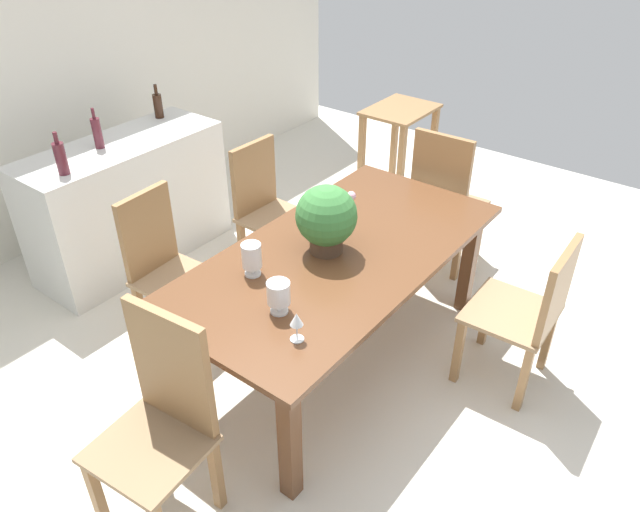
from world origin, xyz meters
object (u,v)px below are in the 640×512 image
flower_centerpiece (327,218)px  crystal_vase_center_near (279,294)px  crystal_vase_left (252,257)px  wine_bottle_amber (61,158)px  chair_head_end (163,412)px  kitchen_counter (129,203)px  dining_table (338,266)px  chair_far_right (267,205)px  wine_glass (297,321)px  chair_foot_end (444,196)px  wine_bottle_clear (97,133)px  chair_far_left (164,263)px  side_table (399,131)px  wine_bottle_dark (158,105)px  chair_near_right (531,309)px

flower_centerpiece → crystal_vase_center_near: bearing=-165.6°
crystal_vase_left → wine_bottle_amber: bearing=92.8°
chair_head_end → kitchen_counter: 2.24m
dining_table → chair_far_right: 1.07m
flower_centerpiece → wine_glass: flower_centerpiece is taller
chair_far_right → chair_foot_end: bearing=-48.9°
kitchen_counter → chair_far_right: bearing=-62.0°
dining_table → chair_foot_end: 1.26m
chair_far_right → crystal_vase_left: size_ratio=5.35×
crystal_vase_left → wine_bottle_clear: size_ratio=0.66×
chair_far_left → side_table: chair_far_left is taller
wine_bottle_amber → side_table: wine_bottle_amber is taller
crystal_vase_left → wine_bottle_clear: bearing=79.6°
dining_table → wine_bottle_dark: wine_bottle_dark is taller
chair_foot_end → side_table: bearing=-45.9°
chair_far_right → side_table: 1.66m
dining_table → wine_bottle_amber: wine_bottle_amber is taller
dining_table → flower_centerpiece: 0.31m
chair_far_left → crystal_vase_center_near: (-0.14, -1.04, 0.33)m
chair_near_right → flower_centerpiece: size_ratio=2.43×
chair_far_left → wine_glass: bearing=-104.6°
crystal_vase_center_near → dining_table: bearing=8.4°
chair_head_end → wine_bottle_dark: bearing=133.6°
chair_head_end → chair_far_left: bearing=134.2°
chair_foot_end → chair_far_left: (-1.72, 0.96, -0.04)m
flower_centerpiece → wine_bottle_amber: wine_bottle_amber is taller
chair_far_right → side_table: size_ratio=1.24×
wine_bottle_amber → wine_glass: bearing=-95.1°
crystal_vase_center_near → side_table: size_ratio=0.21×
wine_glass → wine_bottle_clear: size_ratio=0.53×
dining_table → chair_near_right: size_ratio=2.17×
chair_foot_end → chair_far_right: bearing=37.8°
wine_bottle_amber → dining_table: bearing=-73.2°
dining_table → wine_bottle_amber: (-0.52, 1.73, 0.37)m
dining_table → wine_glass: size_ratio=13.82×
chair_far_right → flower_centerpiece: size_ratio=2.51×
chair_near_right → crystal_vase_left: bearing=-54.2°
flower_centerpiece → wine_bottle_amber: 1.75m
chair_foot_end → chair_far_left: size_ratio=1.09×
kitchen_counter → wine_bottle_dark: wine_bottle_dark is taller
chair_far_left → kitchen_counter: (0.44, 0.92, -0.08)m
chair_far_left → wine_bottle_clear: 1.12m
crystal_vase_center_near → wine_bottle_amber: size_ratio=0.62×
chair_head_end → wine_glass: 0.69m
chair_head_end → crystal_vase_left: chair_head_end is taller
wine_bottle_clear → wine_bottle_dark: bearing=11.7°
kitchen_counter → chair_head_end: bearing=-123.6°
crystal_vase_center_near → side_table: 2.91m
crystal_vase_center_near → chair_far_right: bearing=44.5°
chair_far_right → chair_far_left: chair_far_left is taller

